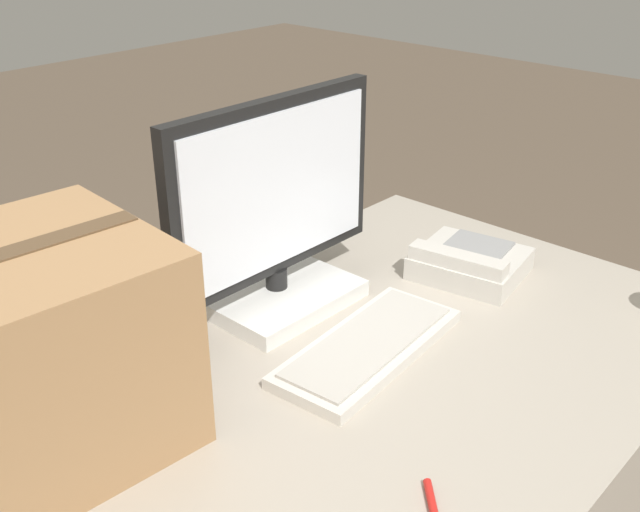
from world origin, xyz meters
The scene contains 4 objects.
monitor centered at (0.27, 0.27, 0.93)m, with size 0.51×0.24×0.42m.
keyboard centered at (0.25, 0.02, 0.76)m, with size 0.42×0.20×0.03m.
desk_phone centered at (0.63, 0.05, 0.78)m, with size 0.24×0.25×0.08m.
cardboard_box centered at (-0.27, 0.23, 0.91)m, with size 0.40×0.38×0.32m.
Camera 1 is at (-0.66, -0.69, 1.51)m, focal length 42.00 mm.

